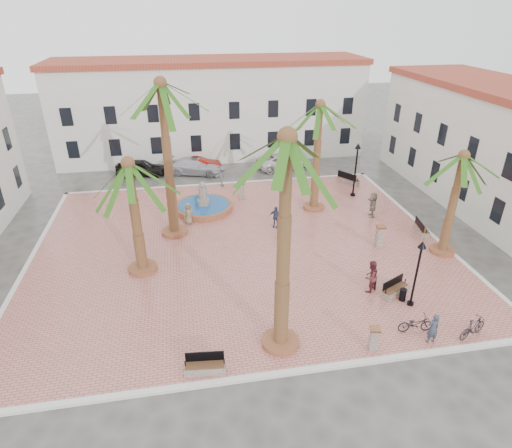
# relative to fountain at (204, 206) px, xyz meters

# --- Properties ---
(ground) EXTENTS (120.00, 120.00, 0.00)m
(ground) POSITION_rel_fountain_xyz_m (2.00, -5.86, -0.46)
(ground) COLOR #56544F
(ground) RESTS_ON ground
(plaza) EXTENTS (26.00, 22.00, 0.15)m
(plaza) POSITION_rel_fountain_xyz_m (2.00, -5.86, -0.38)
(plaza) COLOR #C97268
(plaza) RESTS_ON ground
(kerb_n) EXTENTS (26.30, 0.30, 0.16)m
(kerb_n) POSITION_rel_fountain_xyz_m (2.00, 5.14, -0.38)
(kerb_n) COLOR silver
(kerb_n) RESTS_ON ground
(kerb_s) EXTENTS (26.30, 0.30, 0.16)m
(kerb_s) POSITION_rel_fountain_xyz_m (2.00, -16.86, -0.38)
(kerb_s) COLOR silver
(kerb_s) RESTS_ON ground
(kerb_e) EXTENTS (0.30, 22.30, 0.16)m
(kerb_e) POSITION_rel_fountain_xyz_m (15.00, -5.86, -0.38)
(kerb_e) COLOR silver
(kerb_e) RESTS_ON ground
(kerb_w) EXTENTS (0.30, 22.30, 0.16)m
(kerb_w) POSITION_rel_fountain_xyz_m (-11.00, -5.86, -0.38)
(kerb_w) COLOR silver
(kerb_w) RESTS_ON ground
(building_north) EXTENTS (30.40, 7.40, 9.50)m
(building_north) POSITION_rel_fountain_xyz_m (2.00, 14.13, 4.31)
(building_north) COLOR silver
(building_north) RESTS_ON ground
(building_east) EXTENTS (7.40, 26.40, 9.00)m
(building_east) POSITION_rel_fountain_xyz_m (21.99, -3.86, 4.06)
(building_east) COLOR silver
(building_east) RESTS_ON ground
(fountain) EXTENTS (4.38, 4.38, 2.26)m
(fountain) POSITION_rel_fountain_xyz_m (0.00, 0.00, 0.00)
(fountain) COLOR #A35A39
(fountain) RESTS_ON plaza
(palm_nw) EXTENTS (5.71, 5.71, 10.29)m
(palm_nw) POSITION_rel_fountain_xyz_m (-2.21, -3.46, 8.57)
(palm_nw) COLOR #A35A39
(palm_nw) RESTS_ON plaza
(palm_sw) EXTENTS (5.42, 5.42, 6.96)m
(palm_sw) POSITION_rel_fountain_xyz_m (-4.10, -7.72, 5.43)
(palm_sw) COLOR #A35A39
(palm_sw) RESTS_ON plaza
(palm_s) EXTENTS (5.63, 5.63, 10.10)m
(palm_s) POSITION_rel_fountain_xyz_m (2.47, -15.17, 8.40)
(palm_s) COLOR #A35A39
(palm_s) RESTS_ON plaza
(palm_e) EXTENTS (4.94, 4.94, 6.67)m
(palm_e) POSITION_rel_fountain_xyz_m (14.40, -8.93, 5.23)
(palm_e) COLOR #A35A39
(palm_e) RESTS_ON plaza
(palm_ne) EXTENTS (5.22, 5.22, 8.21)m
(palm_ne) POSITION_rel_fountain_xyz_m (8.30, -1.25, 6.66)
(palm_ne) COLOR #A35A39
(palm_ne) RESTS_ON plaza
(bench_s) EXTENTS (1.78, 0.69, 0.92)m
(bench_s) POSITION_rel_fountain_xyz_m (-1.06, -16.24, -0.05)
(bench_s) COLOR gray
(bench_s) RESTS_ON plaza
(bench_se) EXTENTS (1.78, 1.23, 0.91)m
(bench_se) POSITION_rel_fountain_xyz_m (9.38, -12.55, -0.05)
(bench_se) COLOR gray
(bench_se) RESTS_ON plaza
(bench_e) EXTENTS (0.82, 1.79, 0.91)m
(bench_e) POSITION_rel_fountain_xyz_m (14.38, -6.37, -0.05)
(bench_e) COLOR gray
(bench_e) RESTS_ON plaza
(bench_ne) EXTENTS (1.61, 1.99, 1.05)m
(bench_ne) POSITION_rel_fountain_xyz_m (12.74, 3.12, -0.01)
(bench_ne) COLOR gray
(bench_ne) RESTS_ON plaza
(lamppost_s) EXTENTS (0.41, 0.41, 3.80)m
(lamppost_s) POSITION_rel_fountain_xyz_m (9.80, -13.53, 2.27)
(lamppost_s) COLOR black
(lamppost_s) RESTS_ON plaza
(lamppost_e) EXTENTS (0.48, 0.48, 4.40)m
(lamppost_e) POSITION_rel_fountain_xyz_m (12.18, 0.54, 2.67)
(lamppost_e) COLOR black
(lamppost_e) RESTS_ON plaza
(bollard_se) EXTENTS (0.53, 0.53, 1.24)m
(bollard_se) POSITION_rel_fountain_xyz_m (6.48, -16.26, 0.34)
(bollard_se) COLOR gray
(bollard_se) RESTS_ON plaza
(bollard_n) EXTENTS (0.56, 0.56, 1.36)m
(bollard_n) POSITION_rel_fountain_xyz_m (3.15, 1.49, 0.40)
(bollard_n) COLOR gray
(bollard_n) RESTS_ON plaza
(bollard_e) EXTENTS (0.56, 0.56, 1.49)m
(bollard_e) POSITION_rel_fountain_xyz_m (10.71, -7.60, 0.47)
(bollard_e) COLOR gray
(bollard_e) RESTS_ON plaza
(litter_bin) EXTENTS (0.35, 0.35, 0.69)m
(litter_bin) POSITION_rel_fountain_xyz_m (9.55, -13.10, 0.04)
(litter_bin) COLOR black
(litter_bin) RESTS_ON plaza
(cyclist_a) EXTENTS (0.59, 0.39, 1.58)m
(cyclist_a) POSITION_rel_fountain_xyz_m (9.33, -16.26, 0.48)
(cyclist_a) COLOR #313948
(cyclist_a) RESTS_ON plaza
(bicycle_a) EXTENTS (1.74, 0.74, 0.89)m
(bicycle_a) POSITION_rel_fountain_xyz_m (8.97, -15.46, 0.14)
(bicycle_a) COLOR black
(bicycle_a) RESTS_ON plaza
(cyclist_b) EXTENTS (1.14, 1.07, 1.87)m
(cyclist_b) POSITION_rel_fountain_xyz_m (8.15, -12.02, 0.63)
(cyclist_b) COLOR #582327
(cyclist_b) RESTS_ON plaza
(bicycle_b) EXTENTS (1.83, 1.07, 1.06)m
(bicycle_b) POSITION_rel_fountain_xyz_m (11.41, -16.26, 0.22)
(bicycle_b) COLOR black
(bicycle_b) RESTS_ON plaza
(pedestrian_fountain_a) EXTENTS (0.92, 0.78, 1.60)m
(pedestrian_fountain_a) POSITION_rel_fountain_xyz_m (-1.20, -2.20, 0.49)
(pedestrian_fountain_a) COLOR #7D6E51
(pedestrian_fountain_a) RESTS_ON plaza
(pedestrian_fountain_b) EXTENTS (0.99, 0.81, 1.57)m
(pedestrian_fountain_b) POSITION_rel_fountain_xyz_m (4.75, -3.77, 0.48)
(pedestrian_fountain_b) COLOR navy
(pedestrian_fountain_b) RESTS_ON plaza
(pedestrian_north) EXTENTS (0.94, 1.27, 1.76)m
(pedestrian_north) POSITION_rel_fountain_xyz_m (1.95, 4.54, 0.57)
(pedestrian_north) COLOR #54555A
(pedestrian_north) RESTS_ON plaza
(pedestrian_east) EXTENTS (1.03, 1.83, 1.88)m
(pedestrian_east) POSITION_rel_fountain_xyz_m (12.11, -3.33, 0.63)
(pedestrian_east) COLOR gray
(pedestrian_east) RESTS_ON plaza
(car_black) EXTENTS (4.65, 2.37, 1.52)m
(car_black) POSITION_rel_fountain_xyz_m (-5.12, 8.71, 0.30)
(car_black) COLOR black
(car_black) RESTS_ON ground
(car_red) EXTENTS (4.23, 1.67, 1.37)m
(car_red) POSITION_rel_fountain_xyz_m (0.26, 8.71, 0.23)
(car_red) COLOR #B10B00
(car_red) RESTS_ON ground
(car_silver) EXTENTS (5.45, 3.43, 1.47)m
(car_silver) POSITION_rel_fountain_xyz_m (-0.18, 8.29, 0.28)
(car_silver) COLOR silver
(car_silver) RESTS_ON ground
(car_white) EXTENTS (5.47, 3.10, 1.44)m
(car_white) POSITION_rel_fountain_xyz_m (8.26, 8.28, 0.26)
(car_white) COLOR silver
(car_white) RESTS_ON ground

